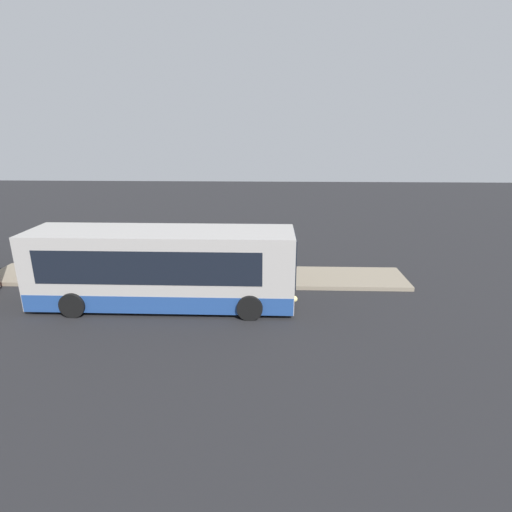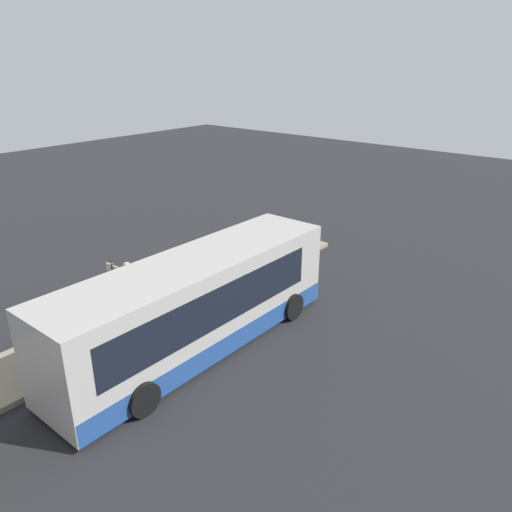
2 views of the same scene
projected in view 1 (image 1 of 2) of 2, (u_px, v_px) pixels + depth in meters
name	position (u px, v px, depth m)	size (l,w,h in m)	color
ground	(184.00, 303.00, 16.55)	(80.00, 80.00, 0.00)	#232326
platform	(196.00, 276.00, 19.34)	(20.00, 2.71, 0.19)	gray
bus_lead	(162.00, 269.00, 16.02)	(10.60, 2.82, 3.14)	#B2ADA8
passenger_boarding	(185.00, 251.00, 19.63)	(0.64, 0.54, 1.85)	#6B604C
passenger_waiting	(230.00, 260.00, 18.37)	(0.55, 0.39, 1.79)	#2D2D33
passenger_with_bags	(275.00, 265.00, 18.17)	(0.70, 0.61, 1.57)	silver
suitcase	(230.00, 277.00, 18.11)	(0.45, 0.27, 0.86)	beige
sign_post	(155.00, 245.00, 18.62)	(0.10, 0.66, 2.44)	#4C4C51
trash_bin	(135.00, 266.00, 19.54)	(0.44, 0.44, 0.65)	#2D4C33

